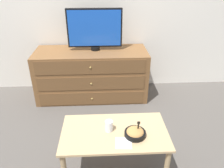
% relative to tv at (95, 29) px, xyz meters
% --- Properties ---
extents(ground_plane, '(12.00, 12.00, 0.00)m').
position_rel_tv_xyz_m(ground_plane, '(-0.05, 0.27, -0.97)').
color(ground_plane, '#56514C').
extents(dresser, '(1.51, 0.59, 0.68)m').
position_rel_tv_xyz_m(dresser, '(-0.06, -0.05, -0.63)').
color(dresser, brown).
rests_on(dresser, ground_plane).
extents(tv, '(0.72, 0.12, 0.54)m').
position_rel_tv_xyz_m(tv, '(0.00, 0.00, 0.00)').
color(tv, black).
rests_on(tv, dresser).
extents(coffee_table, '(0.91, 0.51, 0.43)m').
position_rel_tv_xyz_m(coffee_table, '(0.18, -1.39, -0.60)').
color(coffee_table, tan).
rests_on(coffee_table, ground_plane).
extents(takeout_bowl, '(0.18, 0.18, 0.17)m').
position_rel_tv_xyz_m(takeout_bowl, '(0.34, -1.45, -0.51)').
color(takeout_bowl, black).
rests_on(takeout_bowl, coffee_table).
extents(drink_cup, '(0.07, 0.07, 0.10)m').
position_rel_tv_xyz_m(drink_cup, '(0.13, -1.37, -0.50)').
color(drink_cup, beige).
rests_on(drink_cup, coffee_table).
extents(napkin, '(0.14, 0.14, 0.00)m').
position_rel_tv_xyz_m(napkin, '(0.24, -1.53, -0.54)').
color(napkin, white).
rests_on(napkin, coffee_table).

